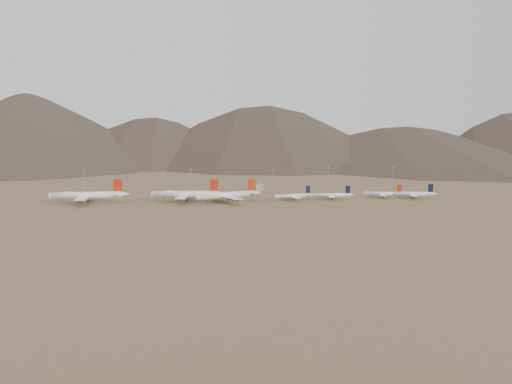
{
  "coord_description": "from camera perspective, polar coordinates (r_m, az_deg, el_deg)",
  "views": [
    {
      "loc": [
        -49.29,
        -437.38,
        64.83
      ],
      "look_at": [
        14.02,
        30.0,
        9.19
      ],
      "focal_mm": 35.0,
      "sensor_mm": 36.0,
      "label": 1
    }
  ],
  "objects": [
    {
      "name": "widebody_west",
      "position": [
        489.55,
        -18.78,
        -0.34
      ],
      "size": [
        74.57,
        57.24,
        22.13
      ],
      "rotation": [
        0.0,
        0.0,
        0.04
      ],
      "color": "white",
      "rests_on": "ground"
    },
    {
      "name": "desert_scrub",
      "position": [
        377.55,
        -1.22,
        -3.11
      ],
      "size": [
        432.44,
        181.61,
        0.81
      ],
      "color": "olive",
      "rests_on": "ground"
    },
    {
      "name": "widebody_east",
      "position": [
        469.99,
        -3.34,
        -0.34
      ],
      "size": [
        65.8,
        52.77,
        20.68
      ],
      "rotation": [
        0.0,
        0.0,
        0.38
      ],
      "color": "white",
      "rests_on": "ground"
    },
    {
      "name": "narrowbody_a",
      "position": [
        485.68,
        4.34,
        -0.43
      ],
      "size": [
        41.58,
        30.45,
        13.87
      ],
      "rotation": [
        0.0,
        0.0,
        0.2
      ],
      "color": "white",
      "rests_on": "ground"
    },
    {
      "name": "mast_west",
      "position": [
        564.98,
        -7.45,
        1.53
      ],
      "size": [
        2.0,
        0.6,
        25.7
      ],
      "color": "gray",
      "rests_on": "ground"
    },
    {
      "name": "narrowbody_b",
      "position": [
        495.99,
        8.73,
        -0.34
      ],
      "size": [
        41.09,
        30.01,
        13.67
      ],
      "rotation": [
        0.0,
        0.0,
        -0.18
      ],
      "color": "white",
      "rests_on": "ground"
    },
    {
      "name": "mast_centre",
      "position": [
        552.55,
        1.99,
        1.47
      ],
      "size": [
        2.0,
        0.6,
        25.7
      ],
      "color": "gray",
      "rests_on": "ground"
    },
    {
      "name": "mountain_ridge",
      "position": [
        1340.99,
        -5.69,
        10.34
      ],
      "size": [
        4400.0,
        1000.0,
        300.0
      ],
      "color": "brown",
      "rests_on": "ground"
    },
    {
      "name": "narrowbody_c",
      "position": [
        518.22,
        14.41,
        -0.17
      ],
      "size": [
        40.65,
        30.06,
        13.74
      ],
      "rotation": [
        0.0,
        0.0,
        -0.27
      ],
      "color": "white",
      "rests_on": "ground"
    },
    {
      "name": "ground",
      "position": [
        444.9,
        -1.27,
        -1.65
      ],
      "size": [
        3000.0,
        3000.0,
        0.0
      ],
      "primitive_type": "plane",
      "color": "#93714C",
      "rests_on": "ground"
    },
    {
      "name": "narrowbody_d",
      "position": [
        522.06,
        17.59,
        -0.19
      ],
      "size": [
        43.91,
        32.38,
        14.78
      ],
      "rotation": [
        0.0,
        0.0,
        -0.25
      ],
      "color": "white",
      "rests_on": "ground"
    },
    {
      "name": "control_tower",
      "position": [
        566.13,
        0.38,
        0.69
      ],
      "size": [
        8.0,
        8.0,
        12.0
      ],
      "color": "tan",
      "rests_on": "ground"
    },
    {
      "name": "mast_east",
      "position": [
        602.2,
        8.26,
        1.84
      ],
      "size": [
        2.0,
        0.6,
        25.7
      ],
      "color": "gray",
      "rests_on": "ground"
    },
    {
      "name": "widebody_centre",
      "position": [
        478.74,
        -8.05,
        -0.23
      ],
      "size": [
        71.91,
        55.8,
        21.42
      ],
      "rotation": [
        0.0,
        0.0,
        -0.12
      ],
      "color": "white",
      "rests_on": "ground"
    },
    {
      "name": "mast_far_west",
      "position": [
        571.22,
        -19.07,
        1.27
      ],
      "size": [
        2.0,
        0.6,
        25.7
      ],
      "color": "gray",
      "rests_on": "ground"
    },
    {
      "name": "mast_far_east",
      "position": [
        617.76,
        15.39,
        1.79
      ],
      "size": [
        2.0,
        0.6,
        25.7
      ],
      "color": "gray",
      "rests_on": "ground"
    }
  ]
}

